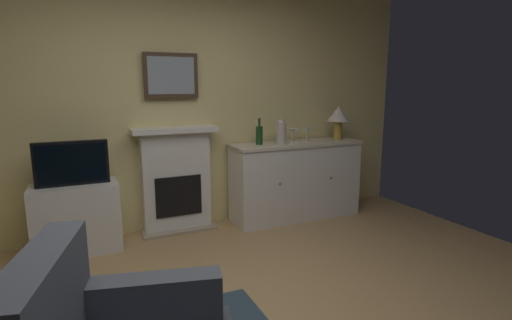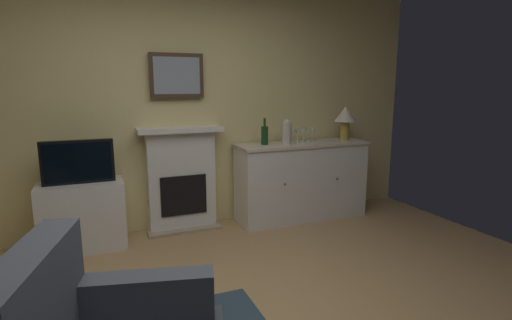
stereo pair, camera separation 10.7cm
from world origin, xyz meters
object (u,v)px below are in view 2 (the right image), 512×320
(fireplace_unit, at_px, (181,179))
(wine_glass_center, at_px, (304,132))
(wine_glass_right, at_px, (313,131))
(tv_set, at_px, (78,162))
(wine_glass_left, at_px, (298,133))
(tv_cabinet, at_px, (83,216))
(framed_picture, at_px, (177,76))
(vase_decorative, at_px, (287,132))
(table_lamp, at_px, (345,116))
(sideboard_cabinet, at_px, (301,180))
(wine_bottle, at_px, (265,135))

(fireplace_unit, xyz_separation_m, wine_glass_center, (1.39, -0.15, 0.46))
(wine_glass_right, bearing_deg, tv_set, -179.45)
(tv_set, bearing_deg, wine_glass_left, -0.43)
(wine_glass_center, relative_size, wine_glass_right, 1.00)
(fireplace_unit, xyz_separation_m, tv_cabinet, (-0.97, -0.16, -0.23))
(framed_picture, distance_m, vase_decorative, 1.30)
(wine_glass_right, relative_size, tv_cabinet, 0.22)
(table_lamp, xyz_separation_m, vase_decorative, (-0.80, -0.05, -0.14))
(wine_glass_center, xyz_separation_m, tv_set, (-2.36, -0.03, -0.17))
(table_lamp, height_order, vase_decorative, table_lamp)
(tv_cabinet, bearing_deg, sideboard_cabinet, -0.37)
(sideboard_cabinet, height_order, wine_bottle, wine_bottle)
(framed_picture, relative_size, tv_cabinet, 0.73)
(vase_decorative, distance_m, tv_set, 2.11)
(wine_bottle, bearing_deg, tv_cabinet, -179.36)
(sideboard_cabinet, distance_m, tv_cabinet, 2.33)
(fireplace_unit, relative_size, wine_glass_center, 6.67)
(table_lamp, distance_m, wine_glass_right, 0.45)
(fireplace_unit, relative_size, tv_cabinet, 1.47)
(framed_picture, relative_size, sideboard_cabinet, 0.36)
(wine_glass_center, height_order, vase_decorative, vase_decorative)
(wine_glass_center, bearing_deg, sideboard_cabinet, -142.57)
(framed_picture, distance_m, wine_bottle, 1.11)
(table_lamp, bearing_deg, sideboard_cabinet, -180.00)
(sideboard_cabinet, xyz_separation_m, wine_glass_center, (0.03, 0.03, 0.56))
(wine_glass_left, xyz_separation_m, wine_glass_right, (0.22, 0.04, 0.00))
(framed_picture, xyz_separation_m, wine_glass_right, (1.50, -0.21, -0.61))
(sideboard_cabinet, relative_size, wine_glass_center, 9.28)
(wine_bottle, distance_m, tv_set, 1.88)
(tv_set, bearing_deg, wine_glass_right, 0.55)
(framed_picture, bearing_deg, wine_glass_right, -7.88)
(wine_glass_left, height_order, tv_set, wine_glass_left)
(tv_cabinet, bearing_deg, wine_bottle, 0.64)
(vase_decorative, bearing_deg, wine_glass_left, 9.42)
(table_lamp, bearing_deg, vase_decorative, -176.40)
(framed_picture, bearing_deg, fireplace_unit, -90.00)
(fireplace_unit, distance_m, sideboard_cabinet, 1.37)
(fireplace_unit, bearing_deg, framed_picture, 90.00)
(tv_set, bearing_deg, fireplace_unit, 10.77)
(sideboard_cabinet, bearing_deg, table_lamp, 0.00)
(sideboard_cabinet, xyz_separation_m, table_lamp, (0.57, 0.00, 0.72))
(wine_glass_left, distance_m, tv_set, 2.26)
(wine_glass_left, xyz_separation_m, tv_set, (-2.25, 0.02, -0.17))
(wine_bottle, bearing_deg, wine_glass_left, -9.24)
(wine_glass_center, relative_size, tv_set, 0.27)
(framed_picture, height_order, wine_glass_center, framed_picture)
(table_lamp, relative_size, vase_decorative, 1.42)
(wine_glass_left, bearing_deg, vase_decorative, -170.58)
(fireplace_unit, relative_size, wine_glass_right, 6.67)
(table_lamp, distance_m, wine_glass_left, 0.66)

